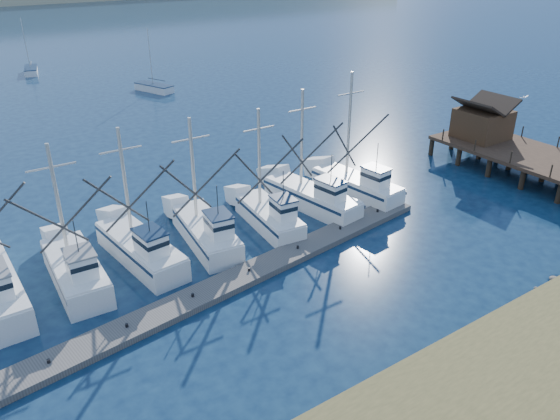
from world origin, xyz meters
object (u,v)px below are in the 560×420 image
(floating_dock, at_px, (249,274))
(sailboat_far, at_px, (31,70))
(timber_pier, at_px, (515,142))
(sailboat_near, at_px, (154,88))

(floating_dock, height_order, sailboat_far, sailboat_far)
(timber_pier, bearing_deg, sailboat_far, 112.07)
(timber_pier, relative_size, sailboat_far, 2.47)
(timber_pier, height_order, sailboat_far, sailboat_far)
(floating_dock, distance_m, sailboat_far, 66.91)
(timber_pier, relative_size, sailboat_near, 2.47)
(floating_dock, xyz_separation_m, sailboat_near, (12.87, 46.03, 0.30))
(timber_pier, height_order, sailboat_near, sailboat_near)
(sailboat_near, distance_m, sailboat_far, 23.74)
(sailboat_near, bearing_deg, sailboat_far, 97.46)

